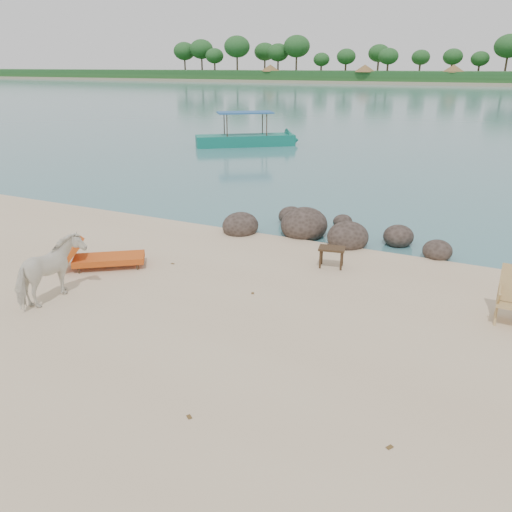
# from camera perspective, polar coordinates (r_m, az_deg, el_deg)

# --- Properties ---
(water) EXTENTS (400.00, 400.00, 0.00)m
(water) POSITION_cam_1_polar(r_m,az_deg,el_deg) (96.60, 23.63, 16.63)
(water) COLOR #3C6D79
(water) RESTS_ON ground
(far_shore) EXTENTS (420.00, 90.00, 1.40)m
(far_shore) POSITION_cam_1_polar(r_m,az_deg,el_deg) (176.50, 25.15, 17.65)
(far_shore) COLOR tan
(far_shore) RESTS_ON ground
(far_scenery) EXTENTS (420.00, 18.00, 9.50)m
(far_scenery) POSITION_cam_1_polar(r_m,az_deg,el_deg) (143.16, 24.93, 18.61)
(far_scenery) COLOR #1E4C1E
(far_scenery) RESTS_ON ground
(boulders) EXTENTS (6.28, 2.78, 1.00)m
(boulders) POSITION_cam_1_polar(r_m,az_deg,el_deg) (14.23, 7.03, 2.96)
(boulders) COLOR #2D241E
(boulders) RESTS_ON ground
(cow) EXTENTS (0.77, 1.56, 1.29)m
(cow) POSITION_cam_1_polar(r_m,az_deg,el_deg) (10.88, -22.40, -1.75)
(cow) COLOR white
(cow) RESTS_ON ground
(side_table) EXTENTS (0.67, 0.50, 0.49)m
(side_table) POSITION_cam_1_polar(r_m,az_deg,el_deg) (12.01, 8.60, -0.30)
(side_table) COLOR #312113
(side_table) RESTS_ON ground
(lounge_chair) EXTENTS (2.09, 1.76, 0.61)m
(lounge_chair) POSITION_cam_1_polar(r_m,az_deg,el_deg) (12.37, -16.47, -0.02)
(lounge_chair) COLOR #C04F16
(lounge_chair) RESTS_ON ground
(boat_near) EXTENTS (6.25, 5.14, 3.23)m
(boat_near) POSITION_cam_1_polar(r_m,az_deg,el_deg) (30.93, -1.25, 15.53)
(boat_near) COLOR #106E5D
(boat_near) RESTS_ON water
(dead_leaves) EXTENTS (7.80, 6.12, 0.00)m
(dead_leaves) POSITION_cam_1_polar(r_m,az_deg,el_deg) (10.17, -14.79, -6.36)
(dead_leaves) COLOR brown
(dead_leaves) RESTS_ON ground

